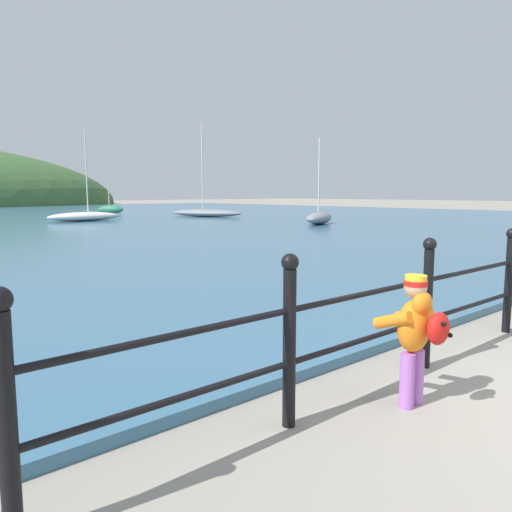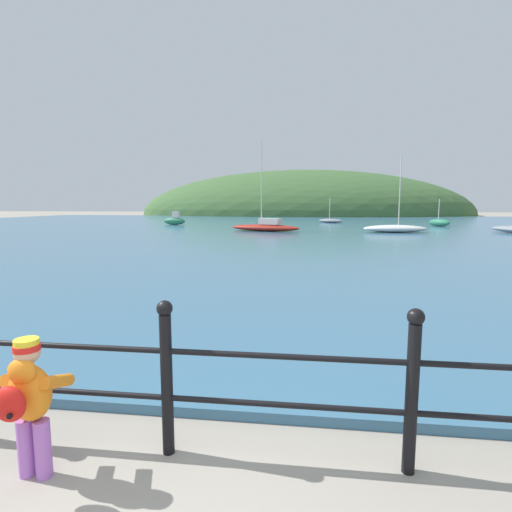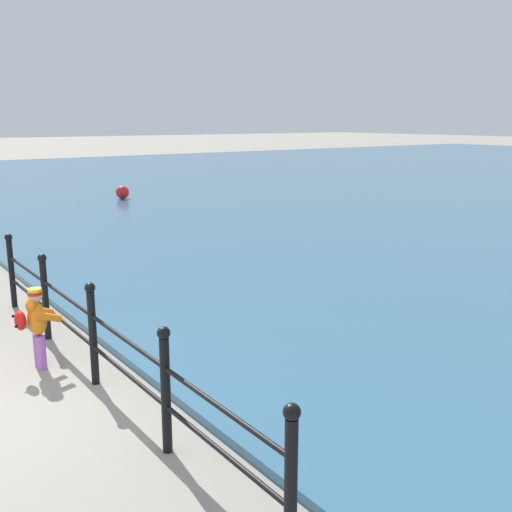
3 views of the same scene
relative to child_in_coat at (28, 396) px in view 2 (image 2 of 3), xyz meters
The scene contains 9 objects.
water 30.92m from the child_in_coat, 88.19° to the left, with size 80.00×60.00×0.10m, color #386684.
far_hillside 70.35m from the child_in_coat, 89.21° to the left, with size 58.49×32.17×15.83m.
iron_railing 0.93m from the child_in_coat, 25.11° to the left, with size 7.25×0.12×1.21m.
child_in_coat is the anchor object (origin of this frame).
boat_nearest_quay 24.57m from the child_in_coat, 92.19° to the left, with size 5.17×2.81×5.97m.
boat_red_dinghy 34.61m from the child_in_coat, 68.52° to the left, with size 1.70×2.08×2.23m.
boat_white_sailboat 37.63m from the child_in_coat, 83.67° to the left, with size 2.59×1.97×2.43m.
boat_green_fishing 33.38m from the child_in_coat, 107.09° to the left, with size 2.23×1.03×1.19m.
boat_far_left 25.52m from the child_in_coat, 72.84° to the left, with size 4.11×1.56×4.93m.
Camera 2 is at (0.90, -1.26, 1.91)m, focal length 28.00 mm.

